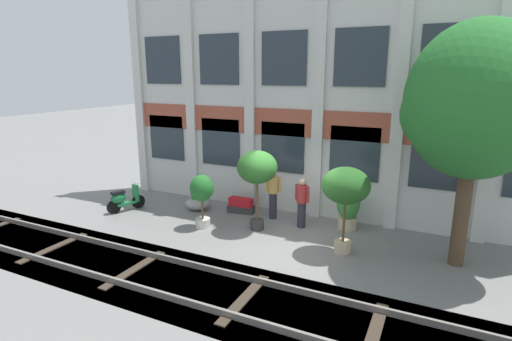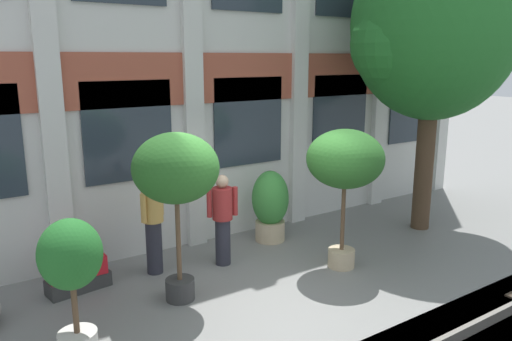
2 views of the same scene
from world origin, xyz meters
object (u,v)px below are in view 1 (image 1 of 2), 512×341
potted_plant_low_pan (257,169)px  potted_plant_tall_urn (346,188)px  potted_plant_terracotta_small (202,192)px  resident_near_plants (273,193)px  potted_plant_wide_bowl (198,201)px  broadleaf_tree (476,105)px  potted_plant_stone_basin (348,207)px  potted_plant_square_trough (241,206)px  resident_by_doorway (302,201)px  scooter_near_curb (124,199)px

potted_plant_low_pan → potted_plant_tall_urn: 2.81m
potted_plant_terracotta_small → resident_near_plants: bearing=44.6°
potted_plant_wide_bowl → potted_plant_terracotta_small: size_ratio=0.52×
broadleaf_tree → potted_plant_stone_basin: (-3.02, 1.15, -3.26)m
potted_plant_square_trough → potted_plant_stone_basin: 3.69m
broadleaf_tree → potted_plant_stone_basin: 4.59m
broadleaf_tree → potted_plant_square_trough: bearing=171.1°
potted_plant_wide_bowl → resident_by_doorway: size_ratio=0.56×
potted_plant_square_trough → resident_near_plants: 1.37m
broadleaf_tree → potted_plant_terracotta_small: bearing=-174.7°
resident_by_doorway → resident_near_plants: bearing=-87.1°
potted_plant_terracotta_small → resident_near_plants: potted_plant_terracotta_small is taller
potted_plant_square_trough → resident_near_plants: bearing=-2.3°
potted_plant_square_trough → potted_plant_stone_basin: size_ratio=0.70×
potted_plant_stone_basin → resident_near_plants: size_ratio=0.85×
potted_plant_terracotta_small → scooter_near_curb: (-3.26, 0.05, -0.69)m
potted_plant_wide_bowl → potted_plant_low_pan: bearing=-16.3°
potted_plant_terracotta_small → resident_near_plants: size_ratio=1.04×
potted_plant_terracotta_small → resident_by_doorway: (2.79, 1.33, -0.29)m
potted_plant_stone_basin → scooter_near_curb: bearing=-166.6°
broadleaf_tree → potted_plant_square_trough: size_ratio=6.16×
potted_plant_wide_bowl → potted_plant_square_trough: bearing=12.8°
potted_plant_low_pan → scooter_near_curb: 5.11m
potted_plant_low_pan → resident_near_plants: potted_plant_low_pan is taller
broadleaf_tree → potted_plant_low_pan: bearing=-179.1°
potted_plant_stone_basin → resident_near_plants: resident_near_plants is taller
broadleaf_tree → scooter_near_curb: size_ratio=4.51×
resident_near_plants → potted_plant_tall_urn: bearing=30.9°
potted_plant_square_trough → resident_by_doorway: resident_by_doorway is taller
potted_plant_low_pan → resident_by_doorway: 1.76m
broadleaf_tree → potted_plant_wide_bowl: size_ratio=6.77×
potted_plant_low_pan → potted_plant_stone_basin: bearing=26.3°
resident_by_doorway → potted_plant_tall_urn: bearing=71.6°
scooter_near_curb → resident_near_plants: size_ratio=0.81×
potted_plant_wide_bowl → potted_plant_terracotta_small: bearing=-51.4°
potted_plant_tall_urn → scooter_near_curb: (-7.64, -0.06, -1.36)m
scooter_near_curb → resident_near_plants: (4.94, 1.60, 0.43)m
potted_plant_stone_basin → broadleaf_tree: bearing=-20.8°
potted_plant_square_trough → scooter_near_curb: bearing=-156.0°
resident_near_plants → potted_plant_square_trough: bearing=-121.7°
potted_plant_terracotta_small → resident_by_doorway: potted_plant_terracotta_small is taller
potted_plant_terracotta_small → potted_plant_tall_urn: potted_plant_tall_urn is taller
potted_plant_tall_urn → potted_plant_stone_basin: bearing=98.9°
potted_plant_low_pan → potted_plant_square_trough: bearing=135.5°
resident_near_plants → resident_by_doorway: bearing=44.4°
potted_plant_low_pan → potted_plant_tall_urn: size_ratio=1.05×
potted_plant_tall_urn → resident_near_plants: 3.25m
potted_plant_low_pan → potted_plant_terracotta_small: potted_plant_low_pan is taller
potted_plant_low_pan → potted_plant_square_trough: (-1.16, 1.13, -1.66)m
potted_plant_terracotta_small → potted_plant_tall_urn: size_ratio=0.72×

